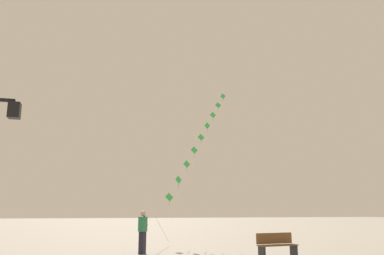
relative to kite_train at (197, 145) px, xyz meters
name	(u,v)px	position (x,y,z in m)	size (l,w,h in m)	color
ground_plane	(105,243)	(-5.23, -0.37, -5.64)	(160.00, 160.00, 0.00)	gray
kite_train	(197,145)	(0.00, 0.00, 0.00)	(6.99, 8.62, 10.30)	brown
kite_flyer	(143,231)	(-3.99, -6.12, -4.73)	(0.47, 0.59, 1.71)	#1E1E2D
park_bench	(277,245)	(0.72, -8.71, -5.19)	(1.65, 0.70, 0.89)	brown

